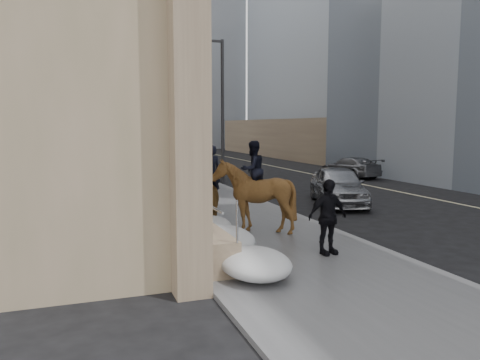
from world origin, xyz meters
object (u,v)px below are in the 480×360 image
car_silver (338,185)px  mounted_horse_left (212,195)px  mounted_horse_right (253,193)px  car_grey (350,167)px  pedestrian (327,217)px

car_silver → mounted_horse_left: bearing=-134.8°
mounted_horse_right → car_silver: mounted_horse_right is taller
mounted_horse_left → car_grey: 17.41m
pedestrian → car_grey: (10.89, 15.93, -0.41)m
mounted_horse_right → car_grey: bearing=-151.4°
mounted_horse_left → car_silver: bearing=-154.4°
mounted_horse_left → pedestrian: bearing=114.9°
car_grey → car_silver: bearing=46.1°
mounted_horse_right → car_silver: size_ratio=0.57×
mounted_horse_left → car_silver: size_ratio=0.54×
mounted_horse_right → pedestrian: bearing=87.6°
mounted_horse_right → pedestrian: size_ratio=1.46×
pedestrian → car_silver: bearing=49.9°
mounted_horse_left → pedestrian: mounted_horse_left is taller
mounted_horse_right → car_silver: bearing=-162.1°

